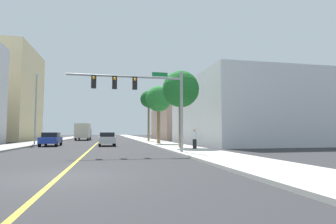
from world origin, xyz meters
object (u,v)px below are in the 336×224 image
at_px(delivery_truck, 83,131).
at_px(pedestrian, 195,139).
at_px(palm_mid, 159,99).
at_px(car_gray, 108,135).
at_px(traffic_signal_mast, 144,92).
at_px(car_blue, 51,139).
at_px(palm_near, 181,90).
at_px(palm_far, 149,100).
at_px(car_silver, 107,139).
at_px(street_lamp, 36,105).

bearing_deg(delivery_truck, pedestrian, -69.40).
distance_m(palm_mid, car_gray, 32.20).
bearing_deg(traffic_signal_mast, pedestrian, 33.96).
bearing_deg(car_gray, car_blue, -101.60).
relative_size(delivery_truck, pedestrian, 4.90).
bearing_deg(car_gray, delivery_truck, -115.30).
height_order(palm_near, palm_mid, palm_mid).
distance_m(traffic_signal_mast, car_blue, 16.07).
relative_size(palm_far, car_blue, 1.75).
xyz_separation_m(palm_far, delivery_truck, (-10.62, 12.31, -4.79)).
xyz_separation_m(palm_near, pedestrian, (0.63, -2.02, -4.37)).
xyz_separation_m(palm_far, car_silver, (-6.03, -10.51, -5.66)).
height_order(delivery_truck, pedestrian, delivery_truck).
xyz_separation_m(car_gray, delivery_truck, (-4.59, -10.20, 0.88)).
distance_m(car_blue, car_silver, 6.04).
distance_m(traffic_signal_mast, delivery_truck, 35.76).
xyz_separation_m(palm_far, car_blue, (-11.96, -9.42, -5.65)).
distance_m(street_lamp, car_silver, 9.27).
relative_size(street_lamp, palm_mid, 1.15).
bearing_deg(palm_near, car_blue, 146.81).
bearing_deg(car_silver, pedestrian, -53.38).
xyz_separation_m(car_blue, delivery_truck, (1.34, 21.72, 0.86)).
bearing_deg(car_blue, car_gray, -102.11).
distance_m(palm_far, car_silver, 13.37).
bearing_deg(car_blue, car_silver, 168.02).
height_order(traffic_signal_mast, palm_near, palm_near).
relative_size(traffic_signal_mast, street_lamp, 0.98).
relative_size(car_gray, delivery_truck, 0.57).
bearing_deg(pedestrian, car_silver, -160.17).
height_order(car_blue, delivery_truck, delivery_truck).
xyz_separation_m(car_silver, delivery_truck, (-4.60, 22.81, 0.87)).
height_order(car_silver, pedestrian, pedestrian).
xyz_separation_m(palm_near, car_gray, (-6.47, 40.04, -4.56)).
relative_size(palm_near, car_gray, 1.55).
relative_size(palm_near, car_blue, 1.57).
height_order(street_lamp, palm_far, street_lamp).
relative_size(palm_far, car_gray, 1.74).
bearing_deg(car_silver, palm_far, 58.70).
relative_size(palm_mid, car_gray, 1.57).
bearing_deg(pedestrian, street_lamp, -146.24).
xyz_separation_m(traffic_signal_mast, car_blue, (-8.45, 13.22, -3.49)).
xyz_separation_m(palm_near, palm_mid, (-0.45, 8.76, 0.15)).
relative_size(palm_far, delivery_truck, 0.98).
height_order(palm_near, delivery_truck, palm_near).
bearing_deg(palm_near, street_lamp, 146.00).
bearing_deg(car_silver, street_lamp, 159.67).
bearing_deg(car_silver, palm_near, -48.83).
relative_size(car_silver, car_gray, 0.87).
distance_m(delivery_truck, pedestrian, 33.94).
xyz_separation_m(traffic_signal_mast, street_lamp, (-10.52, 14.87, 0.31)).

